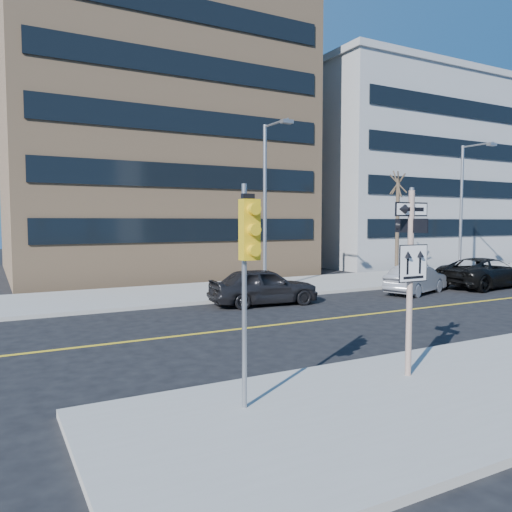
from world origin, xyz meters
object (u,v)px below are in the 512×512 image
street_tree_west (398,186)px  parked_car_a (263,286)px  parked_car_b (416,280)px  traffic_signal (248,248)px  sign_pole (411,271)px  parked_car_c (485,273)px  streetlight_a (267,195)px  streetlight_b (465,201)px

street_tree_west → parked_car_a: bearing=-162.0°
parked_car_b → street_tree_west: size_ratio=0.65×
traffic_signal → sign_pole: bearing=2.1°
parked_car_b → parked_car_c: parked_car_c is taller
parked_car_a → parked_car_c: bearing=-87.5°
traffic_signal → streetlight_a: size_ratio=0.50×
sign_pole → parked_car_c: size_ratio=0.72×
parked_car_a → traffic_signal: bearing=155.5°
sign_pole → parked_car_b: bearing=43.3°
parked_car_c → street_tree_west: (-2.10, 4.30, 4.74)m
streetlight_a → parked_car_c: bearing=-18.7°
sign_pole → parked_car_b: (10.20, 9.61, -1.76)m
sign_pole → parked_car_b: sign_pole is taller
parked_car_a → parked_car_c: parked_car_c is taller
traffic_signal → parked_car_a: 12.30m
streetlight_a → street_tree_west: streetlight_a is taller
sign_pole → street_tree_west: size_ratio=0.64×
street_tree_west → parked_car_c: bearing=-64.0°
traffic_signal → parked_car_a: bearing=59.6°
streetlight_a → street_tree_west: size_ratio=1.26×
parked_car_a → street_tree_west: 12.38m
streetlight_a → parked_car_b: bearing=-30.5°
streetlight_a → streetlight_b: same height
parked_car_c → streetlight_a: 12.37m
streetlight_a → traffic_signal: bearing=-120.8°
sign_pole → parked_car_a: (2.12, 10.29, -1.66)m
sign_pole → streetlight_a: streetlight_a is taller
traffic_signal → parked_car_b: (14.20, 9.76, -2.35)m
parked_car_b → streetlight_b: 9.53m
parked_car_a → streetlight_b: streetlight_b is taller
sign_pole → streetlight_a: size_ratio=0.51×
parked_car_b → streetlight_a: bearing=40.1°
sign_pole → parked_car_c: (15.10, 9.51, -1.65)m
parked_car_c → streetlight_b: 6.19m
traffic_signal → streetlight_b: streetlight_b is taller
traffic_signal → parked_car_a: size_ratio=0.87×
sign_pole → streetlight_a: (4.00, 13.27, 2.32)m
parked_car_a → street_tree_west: bearing=-66.1°
sign_pole → streetlight_a: bearing=73.2°
streetlight_a → streetlight_b: 14.00m
parked_car_c → street_tree_west: size_ratio=0.89×
parked_car_b → streetlight_b: bearing=-84.2°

